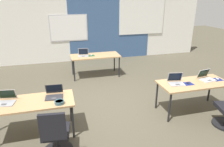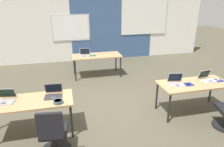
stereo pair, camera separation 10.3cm
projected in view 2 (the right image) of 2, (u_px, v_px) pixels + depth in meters
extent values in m
plane|color=#4C4738|center=(112.00, 107.00, 5.01)|extent=(24.00, 24.00, 0.00)
cube|color=silver|center=(88.00, 26.00, 8.33)|extent=(10.00, 0.20, 2.80)
cube|color=#385684|center=(113.00, 26.00, 8.45)|extent=(3.41, 0.01, 2.80)
cube|color=#B7B7BC|center=(71.00, 28.00, 8.09)|extent=(1.48, 0.02, 1.04)
cube|color=white|center=(71.00, 28.00, 8.09)|extent=(1.40, 0.02, 0.96)
cube|color=white|center=(145.00, 14.00, 8.59)|extent=(2.00, 0.02, 1.65)
cube|color=tan|center=(29.00, 102.00, 3.83)|extent=(1.60, 0.70, 0.04)
cylinder|color=black|center=(72.00, 122.00, 3.85)|extent=(0.04, 0.04, 0.68)
cylinder|color=black|center=(70.00, 106.00, 4.40)|extent=(0.04, 0.04, 0.68)
cube|color=tan|center=(194.00, 84.00, 4.60)|extent=(1.60, 0.70, 0.04)
cylinder|color=black|center=(169.00, 109.00, 4.30)|extent=(0.04, 0.04, 0.68)
cylinder|color=black|center=(157.00, 96.00, 4.84)|extent=(0.04, 0.04, 0.68)
cylinder|color=black|center=(211.00, 90.00, 5.16)|extent=(0.04, 0.04, 0.68)
cube|color=tan|center=(97.00, 56.00, 6.76)|extent=(1.60, 0.70, 0.04)
cylinder|color=black|center=(75.00, 71.00, 6.45)|extent=(0.04, 0.04, 0.68)
cylinder|color=black|center=(120.00, 67.00, 6.78)|extent=(0.04, 0.04, 0.68)
cylinder|color=black|center=(74.00, 65.00, 7.00)|extent=(0.04, 0.04, 0.68)
cylinder|color=black|center=(116.00, 62.00, 7.32)|extent=(0.04, 0.04, 0.68)
cube|color=#9E9EA3|center=(177.00, 85.00, 4.50)|extent=(0.36, 0.28, 0.02)
cube|color=#4C4C4F|center=(178.00, 85.00, 4.45)|extent=(0.10, 0.07, 0.00)
cube|color=#9E9EA3|center=(175.00, 77.00, 4.59)|extent=(0.34, 0.12, 0.22)
cube|color=black|center=(175.00, 77.00, 4.58)|extent=(0.30, 0.10, 0.19)
cube|color=navy|center=(188.00, 84.00, 4.53)|extent=(0.22, 0.19, 0.00)
ellipsoid|color=black|center=(188.00, 84.00, 4.52)|extent=(0.07, 0.11, 0.03)
cube|color=#B7B7BC|center=(208.00, 81.00, 4.70)|extent=(0.36, 0.28, 0.02)
cube|color=#4C4C4F|center=(210.00, 81.00, 4.65)|extent=(0.10, 0.07, 0.00)
cube|color=#B7B7BC|center=(204.00, 74.00, 4.79)|extent=(0.34, 0.13, 0.21)
cube|color=black|center=(204.00, 74.00, 4.79)|extent=(0.30, 0.11, 0.18)
cube|color=navy|center=(218.00, 80.00, 4.74)|extent=(0.22, 0.19, 0.00)
ellipsoid|color=#B2B2B7|center=(218.00, 80.00, 4.73)|extent=(0.06, 0.10, 0.03)
sphere|color=black|center=(220.00, 119.00, 4.49)|extent=(0.04, 0.04, 0.04)
sphere|color=black|center=(216.00, 128.00, 4.20)|extent=(0.04, 0.04, 0.04)
cube|color=#9E9EA3|center=(85.00, 56.00, 6.65)|extent=(0.36, 0.28, 0.02)
cube|color=#4C4C4F|center=(85.00, 56.00, 6.59)|extent=(0.10, 0.07, 0.00)
cube|color=#9E9EA3|center=(85.00, 51.00, 6.73)|extent=(0.33, 0.10, 0.22)
cube|color=black|center=(85.00, 51.00, 6.73)|extent=(0.30, 0.08, 0.19)
cube|color=#23512D|center=(93.00, 56.00, 6.71)|extent=(0.22, 0.19, 0.00)
ellipsoid|color=#B2B2B7|center=(93.00, 55.00, 6.70)|extent=(0.09, 0.11, 0.03)
cube|color=#333338|center=(53.00, 97.00, 3.96)|extent=(0.35, 0.25, 0.02)
cube|color=#4C4C4F|center=(53.00, 98.00, 3.91)|extent=(0.09, 0.07, 0.00)
cube|color=#333338|center=(54.00, 88.00, 4.06)|extent=(0.33, 0.10, 0.21)
cube|color=black|center=(54.00, 88.00, 4.05)|extent=(0.30, 0.09, 0.18)
cylinder|color=black|center=(55.00, 141.00, 3.54)|extent=(0.06, 0.06, 0.34)
cube|color=black|center=(54.00, 131.00, 3.46)|extent=(0.49, 0.49, 0.08)
cube|color=black|center=(50.00, 126.00, 3.13)|extent=(0.40, 0.11, 0.46)
sphere|color=black|center=(58.00, 141.00, 3.82)|extent=(0.04, 0.04, 0.04)
cube|color=#9E9EA3|center=(5.00, 102.00, 3.75)|extent=(0.36, 0.28, 0.02)
cube|color=#4C4C4F|center=(3.00, 103.00, 3.70)|extent=(0.10, 0.07, 0.00)
cube|color=#9E9EA3|center=(7.00, 93.00, 3.86)|extent=(0.34, 0.14, 0.21)
cube|color=black|center=(7.00, 93.00, 3.85)|extent=(0.30, 0.12, 0.18)
cylinder|color=#3D6070|center=(58.00, 102.00, 3.73)|extent=(0.17, 0.17, 0.05)
torus|color=#3D6070|center=(58.00, 100.00, 3.72)|extent=(0.18, 0.18, 0.02)
cylinder|color=#B26628|center=(58.00, 101.00, 3.72)|extent=(0.14, 0.14, 0.01)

